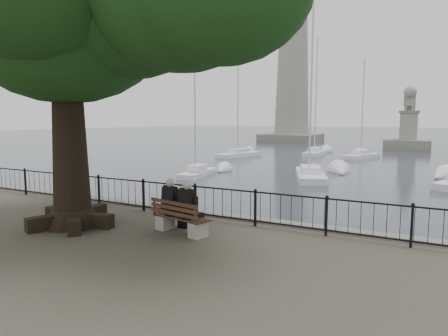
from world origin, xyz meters
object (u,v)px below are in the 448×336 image
Objects in this scene: person_left at (174,206)px; bench at (180,222)px; lion_monument at (408,134)px; person_right at (191,210)px; lighthouse at (293,71)px; tree at (90,2)px.

bench is at bearing -28.53° from person_left.
bench is 49.10m from lion_monument.
person_right is 64.52m from lighthouse.
tree is 50.14m from lion_monument.
tree reaches higher than lion_monument.
lion_monument is (2.76, 48.87, 0.39)m from person_left.
bench is 1.24× the size of person_right.
bench is 0.48m from person_left.
person_left is 0.17× the size of lion_monument.
person_right is 6.01m from tree.
tree is at bearing -76.14° from lighthouse.
lion_monument is (2.47, 49.03, 0.73)m from bench.
person_right is 0.13× the size of tree.
lion_monument reaches higher than bench.
lighthouse is at bearing 105.79° from person_left.
person_left reaches higher than bench.
person_left is 0.05× the size of lighthouse.
lighthouse is at bearing 106.01° from bench.
person_right is (0.33, 0.04, 0.35)m from bench.
bench is 6.19m from tree.
lion_monument is (20.00, -12.06, -10.40)m from lighthouse.
tree is at bearing -95.48° from lion_monument.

